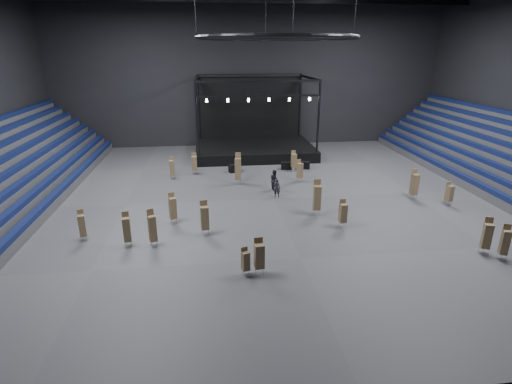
{
  "coord_description": "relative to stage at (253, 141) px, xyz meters",
  "views": [
    {
      "loc": [
        -5.28,
        -31.84,
        12.23
      ],
      "look_at": [
        -1.8,
        -2.0,
        1.4
      ],
      "focal_mm": 28.0,
      "sensor_mm": 36.0,
      "label": 1
    }
  ],
  "objects": [
    {
      "name": "chair_stack_11",
      "position": [
        3.38,
        -8.22,
        -0.28
      ],
      "size": [
        0.56,
        0.56,
        2.17
      ],
      "rotation": [
        0.0,
        0.0,
        0.09
      ],
      "color": "silver",
      "rests_on": "floor"
    },
    {
      "name": "flight_case_left",
      "position": [
        -2.85,
        -7.93,
        -1.05
      ],
      "size": [
        1.36,
        1.06,
        0.81
      ],
      "primitive_type": "cube",
      "rotation": [
        0.0,
        0.0,
        0.43
      ],
      "color": "black",
      "rests_on": "floor"
    },
    {
      "name": "chair_stack_6",
      "position": [
        11.84,
        -17.72,
        -0.07
      ],
      "size": [
        0.6,
        0.6,
        2.68
      ],
      "rotation": [
        0.0,
        0.0,
        0.18
      ],
      "color": "silver",
      "rests_on": "floor"
    },
    {
      "name": "chair_stack_5",
      "position": [
        3.18,
        -11.92,
        -0.28
      ],
      "size": [
        0.64,
        0.64,
        2.22
      ],
      "rotation": [
        0.0,
        0.0,
        0.43
      ],
      "color": "silver",
      "rests_on": "floor"
    },
    {
      "name": "chair_stack_9",
      "position": [
        2.71,
        -20.1,
        0.02
      ],
      "size": [
        0.6,
        0.6,
        2.86
      ],
      "rotation": [
        0.0,
        0.0,
        -0.1
      ],
      "color": "silver",
      "rests_on": "floor"
    },
    {
      "name": "chair_stack_17",
      "position": [
        -14.0,
        -22.65,
        -0.31
      ],
      "size": [
        0.52,
        0.52,
        2.22
      ],
      "rotation": [
        0.0,
        0.0,
        0.24
      ],
      "color": "silver",
      "rests_on": "floor"
    },
    {
      "name": "man_center",
      "position": [
        0.29,
        -15.86,
        -0.64
      ],
      "size": [
        0.67,
        0.52,
        1.63
      ],
      "primitive_type": "imported",
      "rotation": [
        0.0,
        0.0,
        2.9
      ],
      "color": "black",
      "rests_on": "floor"
    },
    {
      "name": "chair_stack_14",
      "position": [
        -3.57,
        -28.23,
        -0.52
      ],
      "size": [
        0.52,
        0.52,
        1.72
      ],
      "rotation": [
        0.0,
        0.0,
        0.33
      ],
      "color": "silver",
      "rests_on": "floor"
    },
    {
      "name": "chair_stack_16",
      "position": [
        -9.23,
        -23.98,
        -0.15
      ],
      "size": [
        0.59,
        0.59,
        2.57
      ],
      "rotation": [
        0.0,
        0.0,
        0.41
      ],
      "color": "silver",
      "rests_on": "floor"
    },
    {
      "name": "chair_stack_8",
      "position": [
        -2.79,
        -28.22,
        -0.24
      ],
      "size": [
        0.59,
        0.59,
        2.25
      ],
      "rotation": [
        0.0,
        0.0,
        0.12
      ],
      "color": "silver",
      "rests_on": "floor"
    },
    {
      "name": "flight_case_mid",
      "position": [
        2.75,
        -7.59,
        -1.06
      ],
      "size": [
        1.25,
        0.76,
        0.79
      ],
      "primitive_type": "cube",
      "rotation": [
        0.0,
        0.0,
        -0.15
      ],
      "color": "black",
      "rests_on": "floor"
    },
    {
      "name": "truss_ring",
      "position": [
        -0.0,
        -16.24,
        11.55
      ],
      "size": [
        12.3,
        12.3,
        5.15
      ],
      "color": "black",
      "rests_on": "ceiling"
    },
    {
      "name": "chair_stack_0",
      "position": [
        -8.21,
        -20.47,
        -0.21
      ],
      "size": [
        0.61,
        0.61,
        2.4
      ],
      "rotation": [
        0.0,
        0.0,
        0.4
      ],
      "color": "silver",
      "rests_on": "floor"
    },
    {
      "name": "wall_front",
      "position": [
        -0.0,
        -37.24,
        7.55
      ],
      "size": [
        50.0,
        0.2,
        18.0
      ],
      "primitive_type": "cube",
      "color": "black",
      "rests_on": "ground"
    },
    {
      "name": "wall_back",
      "position": [
        -0.0,
        4.76,
        7.55
      ],
      "size": [
        50.0,
        0.2,
        18.0
      ],
      "primitive_type": "cube",
      "color": "black",
      "rests_on": "ground"
    },
    {
      "name": "chair_stack_4",
      "position": [
        3.98,
        -22.57,
        -0.32
      ],
      "size": [
        0.52,
        0.52,
        2.12
      ],
      "rotation": [
        0.0,
        0.0,
        0.1
      ],
      "color": "silver",
      "rests_on": "floor"
    },
    {
      "name": "flight_case_right",
      "position": [
        4.68,
        -7.57,
        -1.06
      ],
      "size": [
        1.29,
        0.87,
        0.78
      ],
      "primitive_type": "cube",
      "rotation": [
        0.0,
        0.0,
        -0.27
      ],
      "color": "black",
      "rests_on": "floor"
    },
    {
      "name": "stage",
      "position": [
        0.0,
        0.0,
        0.0
      ],
      "size": [
        14.0,
        10.0,
        9.2
      ],
      "color": "black",
      "rests_on": "floor"
    },
    {
      "name": "chair_stack_10",
      "position": [
        -9.15,
        -9.5,
        -0.29
      ],
      "size": [
        0.48,
        0.48,
        2.23
      ],
      "rotation": [
        0.0,
        0.0,
        0.07
      ],
      "color": "silver",
      "rests_on": "floor"
    },
    {
      "name": "chair_stack_1",
      "position": [
        -5.88,
        -22.66,
        -0.14
      ],
      "size": [
        0.61,
        0.61,
        2.5
      ],
      "rotation": [
        0.0,
        0.0,
        0.15
      ],
      "color": "silver",
      "rests_on": "floor"
    },
    {
      "name": "chair_stack_12",
      "position": [
        -10.88,
        -23.82,
        -0.22
      ],
      "size": [
        0.51,
        0.51,
        2.41
      ],
      "rotation": [
        0.0,
        0.0,
        0.13
      ],
      "color": "silver",
      "rests_on": "floor"
    },
    {
      "name": "floor",
      "position": [
        -0.0,
        -16.24,
        -1.45
      ],
      "size": [
        50.0,
        50.0,
        0.0
      ],
      "primitive_type": "plane",
      "color": "#454547",
      "rests_on": "ground"
    },
    {
      "name": "chair_stack_3",
      "position": [
        11.64,
        -27.44,
        -0.18
      ],
      "size": [
        0.65,
        0.65,
        2.43
      ],
      "rotation": [
        0.0,
        0.0,
        -0.38
      ],
      "color": "silver",
      "rests_on": "floor"
    },
    {
      "name": "crew_member",
      "position": [
        0.39,
        -13.98,
        -0.5
      ],
      "size": [
        0.9,
        1.05,
        1.9
      ],
      "primitive_type": "imported",
      "rotation": [
        0.0,
        0.0,
        1.78
      ],
      "color": "black",
      "rests_on": "floor"
    },
    {
      "name": "chair_stack_2",
      "position": [
        -2.78,
        -11.87,
        0.09
      ],
      "size": [
        0.64,
        0.64,
        3.03
      ],
      "rotation": [
        0.0,
        0.0,
        -0.19
      ],
      "color": "silver",
      "rests_on": "floor"
    },
    {
      "name": "chair_stack_13",
      "position": [
        -7.0,
        -8.22,
        -0.26
      ],
      "size": [
        0.52,
        0.52,
        2.23
      ],
      "rotation": [
        0.0,
        0.0,
        -0.02
      ],
      "color": "silver",
      "rests_on": "floor"
    },
    {
      "name": "chair_stack_15",
      "position": [
        14.0,
        -19.46,
        -0.35
      ],
      "size": [
        0.61,
        0.61,
        2.03
      ],
      "rotation": [
        0.0,
        0.0,
        0.3
      ],
      "color": "silver",
      "rests_on": "floor"
    },
    {
      "name": "chair_stack_7",
      "position": [
        12.27,
        -28.23,
        -0.26
      ],
      "size": [
        0.57,
        0.57,
        2.3
      ],
      "rotation": [
        0.0,
        0.0,
        -0.36
      ],
      "color": "silver",
      "rests_on": "floor"
    }
  ]
}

